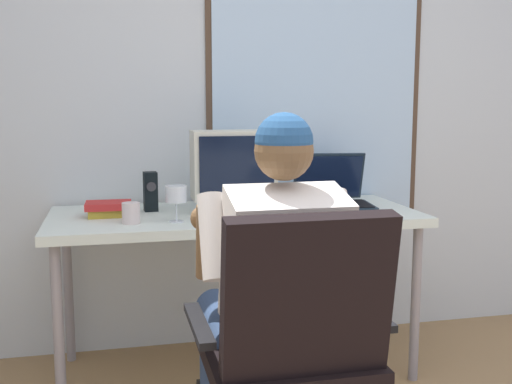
% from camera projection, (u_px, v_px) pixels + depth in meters
% --- Properties ---
extents(wall_rear, '(4.79, 0.08, 2.75)m').
position_uv_depth(wall_rear, '(278.00, 77.00, 3.17)').
color(wall_rear, silver).
rests_on(wall_rear, ground).
extents(desk, '(1.65, 0.69, 0.75)m').
position_uv_depth(desk, '(235.00, 224.00, 2.81)').
color(desk, gray).
rests_on(desk, ground).
extents(office_chair, '(0.62, 0.57, 0.94)m').
position_uv_depth(office_chair, '(295.00, 336.00, 1.91)').
color(office_chair, black).
rests_on(office_chair, ground).
extents(person_seated, '(0.53, 0.76, 1.22)m').
position_uv_depth(person_seated, '(274.00, 281.00, 2.14)').
color(person_seated, navy).
rests_on(person_seated, ground).
extents(crt_monitor, '(0.37, 0.23, 0.37)m').
position_uv_depth(crt_monitor, '(233.00, 167.00, 2.78)').
color(crt_monitor, beige).
rests_on(crt_monitor, desk).
extents(laptop, '(0.39, 0.38, 0.25)m').
position_uv_depth(laptop, '(332.00, 192.00, 2.98)').
color(laptop, '#172330').
rests_on(laptop, desk).
extents(wine_glass, '(0.09, 0.09, 0.15)m').
position_uv_depth(wine_glass, '(176.00, 196.00, 2.55)').
color(wine_glass, silver).
rests_on(wine_glass, desk).
extents(desk_speaker, '(0.06, 0.08, 0.18)m').
position_uv_depth(desk_speaker, '(151.00, 191.00, 2.81)').
color(desk_speaker, black).
rests_on(desk_speaker, desk).
extents(book_stack, '(0.20, 0.14, 0.06)m').
position_uv_depth(book_stack, '(109.00, 208.00, 2.68)').
color(book_stack, '#AD962C').
rests_on(book_stack, desk).
extents(coffee_mug, '(0.07, 0.07, 0.09)m').
position_uv_depth(coffee_mug, '(131.00, 213.00, 2.53)').
color(coffee_mug, silver).
rests_on(coffee_mug, desk).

